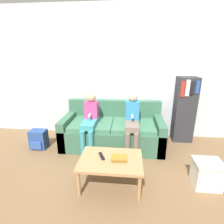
% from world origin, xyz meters
% --- Properties ---
extents(ground_plane, '(10.00, 10.00, 0.00)m').
position_xyz_m(ground_plane, '(0.00, 0.00, 0.00)').
color(ground_plane, brown).
extents(wall_back, '(8.00, 0.06, 2.60)m').
position_xyz_m(wall_back, '(-0.00, 1.08, 1.30)').
color(wall_back, silver).
rests_on(wall_back, ground_plane).
extents(couch, '(1.86, 0.87, 0.80)m').
position_xyz_m(couch, '(0.00, 0.55, 0.27)').
color(couch, '#38664C').
rests_on(couch, ground_plane).
extents(coffee_table, '(0.82, 0.59, 0.38)m').
position_xyz_m(coffee_table, '(0.08, -0.56, 0.34)').
color(coffee_table, '#AD7F51').
rests_on(coffee_table, ground_plane).
extents(person_left, '(0.24, 0.59, 1.04)m').
position_xyz_m(person_left, '(-0.39, 0.34, 0.59)').
color(person_left, teal).
rests_on(person_left, ground_plane).
extents(person_right, '(0.24, 0.59, 1.06)m').
position_xyz_m(person_right, '(0.36, 0.34, 0.59)').
color(person_right, '#756656').
rests_on(person_right, ground_plane).
extents(tv_remote, '(0.11, 0.17, 0.02)m').
position_xyz_m(tv_remote, '(-0.04, -0.53, 0.39)').
color(tv_remote, black).
rests_on(tv_remote, coffee_table).
extents(book_stack, '(0.21, 0.16, 0.05)m').
position_xyz_m(book_stack, '(0.19, -0.57, 0.41)').
color(book_stack, '#2D8442').
rests_on(book_stack, coffee_table).
extents(bookshelf, '(0.38, 0.32, 1.28)m').
position_xyz_m(bookshelf, '(1.38, 0.88, 0.64)').
color(bookshelf, '#2D2D33').
rests_on(bookshelf, ground_plane).
extents(storage_box, '(0.35, 0.30, 0.36)m').
position_xyz_m(storage_box, '(1.34, -0.48, 0.18)').
color(storage_box, silver).
rests_on(storage_box, ground_plane).
extents(backpack, '(0.29, 0.24, 0.35)m').
position_xyz_m(backpack, '(-1.36, 0.26, 0.17)').
color(backpack, '#284789').
rests_on(backpack, ground_plane).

